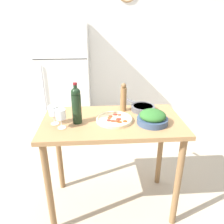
# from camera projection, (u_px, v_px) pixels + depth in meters

# --- Properties ---
(ground_plane) EXTENTS (14.00, 14.00, 0.00)m
(ground_plane) POSITION_uv_depth(u_px,v_px,m) (112.00, 202.00, 2.27)
(ground_plane) COLOR #BCAD93
(wall_back) EXTENTS (6.40, 0.08, 2.60)m
(wall_back) POSITION_uv_depth(u_px,v_px,m) (103.00, 47.00, 3.70)
(wall_back) COLOR silver
(wall_back) RESTS_ON ground_plane
(refrigerator) EXTENTS (0.78, 0.66, 1.71)m
(refrigerator) POSITION_uv_depth(u_px,v_px,m) (65.00, 79.00, 3.50)
(refrigerator) COLOR white
(refrigerator) RESTS_ON ground_plane
(prep_counter) EXTENTS (1.21, 0.67, 0.95)m
(prep_counter) POSITION_uv_depth(u_px,v_px,m) (112.00, 135.00, 1.95)
(prep_counter) COLOR #A87A4C
(prep_counter) RESTS_ON ground_plane
(wine_bottle) EXTENTS (0.08, 0.08, 0.35)m
(wine_bottle) POSITION_uv_depth(u_px,v_px,m) (76.00, 105.00, 1.78)
(wine_bottle) COLOR black
(wine_bottle) RESTS_ON prep_counter
(wine_glass_near) EXTENTS (0.08, 0.08, 0.16)m
(wine_glass_near) POSITION_uv_depth(u_px,v_px,m) (61.00, 115.00, 1.71)
(wine_glass_near) COLOR silver
(wine_glass_near) RESTS_ON prep_counter
(wine_glass_far) EXTENTS (0.08, 0.08, 0.16)m
(wine_glass_far) POSITION_uv_depth(u_px,v_px,m) (54.00, 111.00, 1.78)
(wine_glass_far) COLOR silver
(wine_glass_far) RESTS_ON prep_counter
(pepper_mill) EXTENTS (0.06, 0.06, 0.27)m
(pepper_mill) POSITION_uv_depth(u_px,v_px,m) (123.00, 98.00, 2.03)
(pepper_mill) COLOR olive
(pepper_mill) RESTS_ON prep_counter
(salad_bowl) EXTENTS (0.26, 0.26, 0.12)m
(salad_bowl) POSITION_uv_depth(u_px,v_px,m) (153.00, 118.00, 1.81)
(salad_bowl) COLOR #384C6B
(salad_bowl) RESTS_ON prep_counter
(homemade_pizza) EXTENTS (0.31, 0.31, 0.03)m
(homemade_pizza) POSITION_uv_depth(u_px,v_px,m) (114.00, 119.00, 1.87)
(homemade_pizza) COLOR beige
(homemade_pizza) RESTS_ON prep_counter
(cast_iron_skillet) EXTENTS (0.25, 0.33, 0.05)m
(cast_iron_skillet) POSITION_uv_depth(u_px,v_px,m) (143.00, 108.00, 2.08)
(cast_iron_skillet) COLOR #56565B
(cast_iron_skillet) RESTS_ON prep_counter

